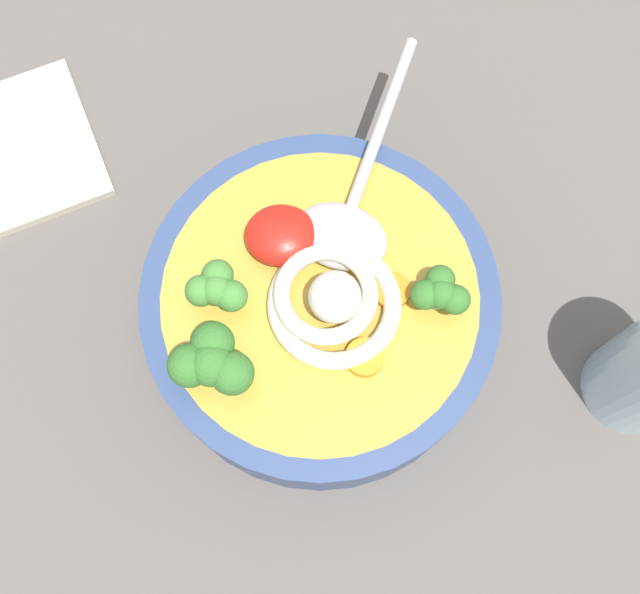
% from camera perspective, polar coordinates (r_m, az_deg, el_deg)
% --- Properties ---
extents(table_slab, '(1.26, 1.26, 0.03)m').
position_cam_1_polar(table_slab, '(0.59, -3.52, -0.23)').
color(table_slab, '#5B5651').
rests_on(table_slab, ground).
extents(soup_bowl, '(0.23, 0.23, 0.07)m').
position_cam_1_polar(soup_bowl, '(0.54, -0.00, -1.00)').
color(soup_bowl, '#334775').
rests_on(soup_bowl, table_slab).
extents(noodle_pile, '(0.09, 0.09, 0.04)m').
position_cam_1_polar(noodle_pile, '(0.49, 0.86, -0.20)').
color(noodle_pile, silver).
rests_on(noodle_pile, soup_bowl).
extents(soup_spoon, '(0.09, 0.17, 0.02)m').
position_cam_1_polar(soup_spoon, '(0.52, 1.97, 5.65)').
color(soup_spoon, '#B7B7BC').
rests_on(soup_spoon, soup_bowl).
extents(chili_sauce_dollop, '(0.05, 0.04, 0.02)m').
position_cam_1_polar(chili_sauce_dollop, '(0.51, -2.74, 4.35)').
color(chili_sauce_dollop, red).
rests_on(chili_sauce_dollop, soup_bowl).
extents(broccoli_floret_center, '(0.04, 0.03, 0.03)m').
position_cam_1_polar(broccoli_floret_center, '(0.49, 8.45, 0.33)').
color(broccoli_floret_center, '#7A9E60').
rests_on(broccoli_floret_center, soup_bowl).
extents(broccoli_floret_far, '(0.04, 0.03, 0.03)m').
position_cam_1_polar(broccoli_floret_far, '(0.49, -7.25, 0.62)').
color(broccoli_floret_far, '#7A9E60').
rests_on(broccoli_floret_far, soup_bowl).
extents(broccoli_floret_right, '(0.05, 0.04, 0.04)m').
position_cam_1_polar(broccoli_floret_right, '(0.47, -7.62, -4.54)').
color(broccoli_floret_right, '#7A9E60').
rests_on(broccoli_floret_right, soup_bowl).
extents(carrot_slice_extra_b, '(0.02, 0.02, 0.01)m').
position_cam_1_polar(carrot_slice_extra_b, '(0.49, 3.16, -4.26)').
color(carrot_slice_extra_b, orange).
rests_on(carrot_slice_extra_b, soup_bowl).
extents(carrot_slice_rear, '(0.02, 0.02, 0.01)m').
position_cam_1_polar(carrot_slice_rear, '(0.50, 5.04, 0.45)').
color(carrot_slice_rear, orange).
rests_on(carrot_slice_rear, soup_bowl).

